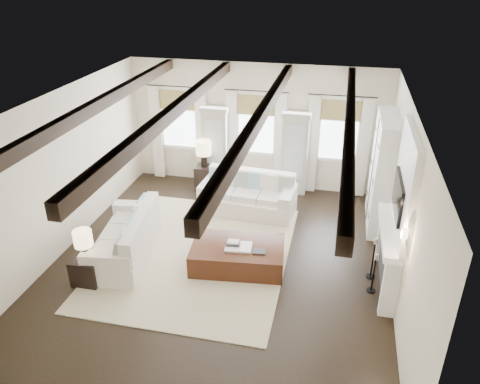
% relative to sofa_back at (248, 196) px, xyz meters
% --- Properties ---
extents(ground, '(7.50, 7.50, 0.00)m').
position_rel_sofa_back_xyz_m(ground, '(-0.10, -2.26, -0.39)').
color(ground, black).
rests_on(ground, ground).
extents(room_shell, '(6.54, 7.54, 3.22)m').
position_rel_sofa_back_xyz_m(room_shell, '(0.65, -1.37, 1.50)').
color(room_shell, '#EBE1C6').
rests_on(room_shell, ground).
extents(area_rug, '(3.65, 4.51, 0.02)m').
position_rel_sofa_back_xyz_m(area_rug, '(-0.65, -2.06, -0.38)').
color(area_rug, beige).
rests_on(area_rug, ground).
extents(sofa_back, '(2.26, 1.15, 0.94)m').
position_rel_sofa_back_xyz_m(sofa_back, '(0.00, 0.00, 0.00)').
color(sofa_back, white).
rests_on(sofa_back, ground).
extents(sofa_left, '(1.30, 2.33, 0.95)m').
position_rel_sofa_back_xyz_m(sofa_left, '(-1.98, -2.40, 0.00)').
color(sofa_left, white).
rests_on(sofa_left, ground).
extents(ottoman, '(1.88, 1.29, 0.47)m').
position_rel_sofa_back_xyz_m(ottoman, '(0.26, -2.25, -0.15)').
color(ottoman, black).
rests_on(ottoman, ground).
extents(tray, '(0.54, 0.43, 0.04)m').
position_rel_sofa_back_xyz_m(tray, '(0.29, -2.32, 0.10)').
color(tray, white).
rests_on(tray, ottoman).
extents(book_lower, '(0.28, 0.23, 0.04)m').
position_rel_sofa_back_xyz_m(book_lower, '(0.17, -2.28, 0.14)').
color(book_lower, '#262628').
rests_on(book_lower, tray).
extents(book_upper, '(0.24, 0.19, 0.03)m').
position_rel_sofa_back_xyz_m(book_upper, '(0.18, -2.28, 0.18)').
color(book_upper, beige).
rests_on(book_upper, book_lower).
extents(book_loose, '(0.26, 0.20, 0.03)m').
position_rel_sofa_back_xyz_m(book_loose, '(0.70, -2.39, 0.10)').
color(book_loose, '#262628').
rests_on(book_loose, ottoman).
extents(side_table_front, '(0.51, 0.51, 0.51)m').
position_rel_sofa_back_xyz_m(side_table_front, '(-2.34, -3.34, -0.13)').
color(side_table_front, black).
rests_on(side_table_front, ground).
extents(lamp_front, '(0.34, 0.34, 0.58)m').
position_rel_sofa_back_xyz_m(lamp_front, '(-2.34, -3.34, 0.52)').
color(lamp_front, black).
rests_on(lamp_front, side_table_front).
extents(side_table_back, '(0.44, 0.44, 0.66)m').
position_rel_sofa_back_xyz_m(side_table_back, '(-1.34, 0.87, -0.06)').
color(side_table_back, black).
rests_on(side_table_back, ground).
extents(lamp_back, '(0.39, 0.39, 0.68)m').
position_rel_sofa_back_xyz_m(lamp_back, '(-1.34, 0.87, 0.73)').
color(lamp_back, black).
rests_on(lamp_back, side_table_back).
extents(candlestick_near, '(0.16, 0.16, 0.80)m').
position_rel_sofa_back_xyz_m(candlestick_near, '(2.80, -2.49, -0.05)').
color(candlestick_near, black).
rests_on(candlestick_near, ground).
extents(candlestick_far, '(0.17, 0.17, 0.85)m').
position_rel_sofa_back_xyz_m(candlestick_far, '(2.80, -2.06, -0.03)').
color(candlestick_far, black).
rests_on(candlestick_far, ground).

